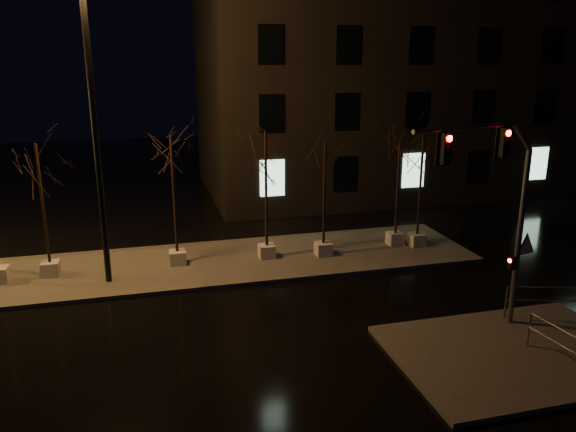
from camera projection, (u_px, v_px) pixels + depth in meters
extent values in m
plane|color=black|center=(236.00, 332.00, 17.45)|extent=(90.00, 90.00, 0.00)
cube|color=#4B4943|center=(211.00, 263.00, 23.00)|extent=(22.00, 5.00, 0.15)
cube|color=#4B4943|center=(516.00, 353.00, 16.01)|extent=(7.00, 5.00, 0.15)
cube|color=black|center=(403.00, 69.00, 35.57)|extent=(25.00, 12.00, 15.00)
cube|color=beige|center=(51.00, 269.00, 21.46)|extent=(0.65, 0.65, 0.55)
cylinder|color=black|center=(43.00, 204.00, 20.77)|extent=(0.11, 0.11, 4.54)
cube|color=beige|center=(178.00, 257.00, 22.66)|extent=(0.65, 0.65, 0.55)
cylinder|color=black|center=(174.00, 195.00, 21.95)|extent=(0.11, 0.11, 4.65)
cube|color=beige|center=(267.00, 251.00, 23.38)|extent=(0.65, 0.65, 0.55)
cylinder|color=black|center=(266.00, 190.00, 22.66)|extent=(0.11, 0.11, 4.70)
cube|color=beige|center=(323.00, 249.00, 23.66)|extent=(0.65, 0.65, 0.55)
cylinder|color=black|center=(324.00, 194.00, 23.00)|extent=(0.11, 0.11, 4.26)
cube|color=beige|center=(395.00, 239.00, 25.01)|extent=(0.65, 0.65, 0.55)
cylinder|color=black|center=(398.00, 189.00, 24.39)|extent=(0.11, 0.11, 4.01)
cube|color=beige|center=(417.00, 239.00, 24.88)|extent=(0.65, 0.65, 0.55)
cylinder|color=black|center=(420.00, 185.00, 24.20)|extent=(0.11, 0.11, 4.37)
cylinder|color=slate|center=(519.00, 239.00, 17.02)|extent=(0.17, 0.17, 5.50)
cylinder|color=slate|center=(467.00, 128.00, 14.85)|extent=(3.59, 1.01, 0.13)
cube|color=black|center=(504.00, 143.00, 15.68)|extent=(0.32, 0.26, 0.83)
cube|color=black|center=(445.00, 149.00, 14.67)|extent=(0.32, 0.26, 0.83)
cube|color=black|center=(512.00, 263.00, 17.12)|extent=(0.24, 0.21, 0.41)
cone|color=red|center=(525.00, 247.00, 17.18)|extent=(0.93, 0.26, 0.95)
sphere|color=#FF0C07|center=(532.00, 130.00, 16.12)|extent=(0.17, 0.17, 0.17)
cylinder|color=black|center=(95.00, 134.00, 19.50)|extent=(0.22, 0.22, 10.99)
cylinder|color=slate|center=(506.00, 303.00, 17.89)|extent=(0.06, 0.06, 1.03)
cylinder|color=slate|center=(548.00, 287.00, 17.68)|extent=(2.41, 0.80, 0.05)
cylinder|color=slate|center=(546.00, 301.00, 17.81)|extent=(2.41, 0.80, 0.05)
cylinder|color=slate|center=(529.00, 330.00, 16.16)|extent=(0.05, 0.05, 0.99)
cylinder|color=slate|center=(562.00, 330.00, 15.02)|extent=(0.28, 2.18, 0.04)
cylinder|color=slate|center=(560.00, 344.00, 15.14)|extent=(0.28, 2.18, 0.04)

